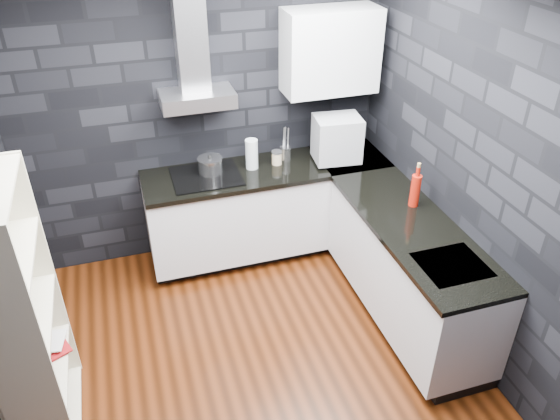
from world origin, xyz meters
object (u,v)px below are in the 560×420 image
pot (210,166)px  red_bottle (415,191)px  storage_jar (277,158)px  appliance_garage (337,139)px  fruit_bowl (19,331)px  utensil_crock (285,153)px  bookshelf (23,319)px  glass_vase (252,154)px

pot → red_bottle: size_ratio=0.79×
storage_jar → red_bottle: red_bottle is taller
appliance_garage → fruit_bowl: appliance_garage is taller
pot → utensil_crock: size_ratio=1.60×
storage_jar → appliance_garage: appliance_garage is taller
appliance_garage → utensil_crock: bearing=164.7°
appliance_garage → fruit_bowl: bearing=-143.8°
red_bottle → storage_jar: bearing=129.5°
appliance_garage → bookshelf: (-2.55, -1.33, -0.22)m
red_bottle → fruit_bowl: 2.91m
pot → glass_vase: (0.37, -0.00, 0.06)m
bookshelf → appliance_garage: bearing=22.5°
utensil_crock → red_bottle: red_bottle is taller
storage_jar → bookshelf: (-2.02, -1.44, -0.06)m
glass_vase → appliance_garage: 0.77m
red_bottle → fruit_bowl: red_bottle is taller
utensil_crock → glass_vase: bearing=-169.6°
storage_jar → appliance_garage: size_ratio=0.28×
appliance_garage → storage_jar: bearing=174.1°
utensil_crock → fruit_bowl: bearing=-142.3°
storage_jar → utensil_crock: bearing=29.3°
appliance_garage → bookshelf: 2.88m
red_bottle → bookshelf: size_ratio=0.15×
pot → bookshelf: bearing=-134.6°
storage_jar → fruit_bowl: storage_jar is taller
fruit_bowl → utensil_crock: bearing=37.7°
fruit_bowl → red_bottle: bearing=11.7°
storage_jar → red_bottle: bearing=-50.5°
utensil_crock → appliance_garage: bearing=-21.5°
storage_jar → bookshelf: 2.48m
utensil_crock → bookshelf: (-2.12, -1.50, -0.06)m
bookshelf → fruit_bowl: bearing=-95.1°
glass_vase → bookshelf: bearing=-141.3°
red_bottle → glass_vase: bearing=136.8°
pot → appliance_garage: appliance_garage is taller
glass_vase → storage_jar: bearing=1.3°
pot → bookshelf: 2.03m
appliance_garage → pot: bearing=-179.5°
appliance_garage → red_bottle: bearing=-65.2°
appliance_garage → red_bottle: appliance_garage is taller
utensil_crock → appliance_garage: (0.42, -0.17, 0.16)m
fruit_bowl → storage_jar: bearing=38.1°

